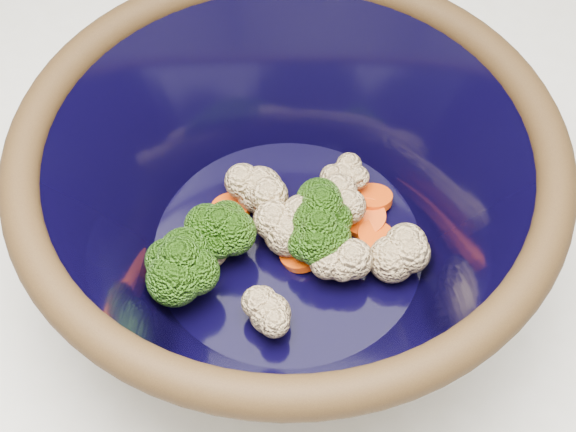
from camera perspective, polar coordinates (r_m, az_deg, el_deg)
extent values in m
cylinder|color=black|center=(0.58, 0.00, -3.55)|extent=(0.20, 0.20, 0.01)
torus|color=black|center=(0.47, 0.00, 4.81)|extent=(0.33, 0.33, 0.02)
cylinder|color=black|center=(0.56, 0.00, -2.19)|extent=(0.19, 0.19, 0.00)
cylinder|color=#608442|center=(0.55, 1.64, -2.27)|extent=(0.01, 0.01, 0.02)
ellipsoid|color=#346813|center=(0.53, 1.69, -1.07)|extent=(0.04, 0.04, 0.03)
cylinder|color=#608442|center=(0.55, -4.72, -2.01)|extent=(0.01, 0.01, 0.02)
ellipsoid|color=#346813|center=(0.53, -4.89, -0.64)|extent=(0.04, 0.04, 0.03)
cylinder|color=#608442|center=(0.54, 2.16, -2.28)|extent=(0.01, 0.01, 0.02)
ellipsoid|color=#346813|center=(0.53, 2.23, -0.89)|extent=(0.04, 0.04, 0.03)
cylinder|color=#608442|center=(0.53, -7.40, -4.73)|extent=(0.01, 0.01, 0.02)
ellipsoid|color=#346813|center=(0.51, -7.71, -3.22)|extent=(0.05, 0.05, 0.04)
cylinder|color=#608442|center=(0.55, 2.36, -0.87)|extent=(0.01, 0.01, 0.02)
ellipsoid|color=#346813|center=(0.53, 2.45, 0.66)|extent=(0.04, 0.04, 0.04)
sphere|color=beige|center=(0.56, 3.17, 0.56)|extent=(0.03, 0.03, 0.03)
sphere|color=beige|center=(0.54, 7.41, -3.07)|extent=(0.03, 0.03, 0.03)
sphere|color=beige|center=(0.53, 3.59, -2.98)|extent=(0.03, 0.03, 0.03)
sphere|color=beige|center=(0.51, -1.28, -6.97)|extent=(0.03, 0.03, 0.03)
sphere|color=beige|center=(0.56, -2.04, 1.86)|extent=(0.03, 0.03, 0.03)
sphere|color=beige|center=(0.54, 0.02, -1.15)|extent=(0.03, 0.03, 0.03)
sphere|color=beige|center=(0.58, 4.03, 2.68)|extent=(0.03, 0.03, 0.03)
sphere|color=beige|center=(0.54, -5.69, -2.33)|extent=(0.03, 0.03, 0.03)
sphere|color=beige|center=(0.54, -0.03, -1.19)|extent=(0.03, 0.03, 0.03)
cylinder|color=#E13B09|center=(0.55, 1.04, -2.53)|extent=(0.03, 0.03, 0.01)
cylinder|color=#E13B09|center=(0.56, 6.28, -1.55)|extent=(0.03, 0.03, 0.01)
cylinder|color=#E13B09|center=(0.55, -8.61, -2.89)|extent=(0.03, 0.03, 0.01)
cylinder|color=#E13B09|center=(0.57, 5.41, -0.13)|extent=(0.03, 0.03, 0.01)
cylinder|color=#E13B09|center=(0.57, -4.10, 0.53)|extent=(0.03, 0.03, 0.01)
cylinder|color=#E13B09|center=(0.58, 6.05, 1.27)|extent=(0.03, 0.03, 0.01)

